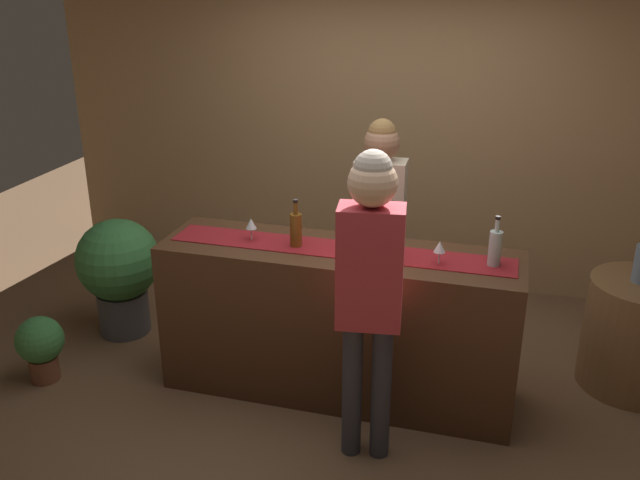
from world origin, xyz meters
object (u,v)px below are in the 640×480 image
(wine_bottle_clear, at_px, (495,248))
(wine_glass_mid_counter, at_px, (440,248))
(customer_sipping, at_px, (370,276))
(wine_bottle_amber, at_px, (296,229))
(bartender, at_px, (379,214))
(wine_glass_near_customer, at_px, (251,224))
(wine_bottle_green, at_px, (392,240))
(potted_plant_small, at_px, (40,345))
(potted_plant_tall, at_px, (119,269))
(round_side_table, at_px, (637,334))

(wine_bottle_clear, height_order, wine_glass_mid_counter, wine_bottle_clear)
(wine_glass_mid_counter, height_order, customer_sipping, customer_sipping)
(wine_bottle_amber, height_order, bartender, bartender)
(wine_bottle_clear, relative_size, wine_glass_mid_counter, 2.10)
(wine_bottle_amber, xyz_separation_m, wine_glass_near_customer, (-0.30, 0.02, -0.01))
(wine_bottle_clear, bearing_deg, wine_glass_near_customer, -179.71)
(wine_bottle_green, xyz_separation_m, customer_sipping, (-0.02, -0.53, 0.01))
(potted_plant_small, bearing_deg, potted_plant_tall, 76.87)
(round_side_table, bearing_deg, wine_glass_near_customer, -166.27)
(round_side_table, distance_m, potted_plant_tall, 3.61)
(bartender, relative_size, round_side_table, 2.27)
(wine_bottle_amber, xyz_separation_m, potted_plant_small, (-1.65, -0.40, -0.84))
(round_side_table, distance_m, potted_plant_small, 3.91)
(wine_bottle_clear, relative_size, bartender, 0.18)
(wine_bottle_green, relative_size, wine_glass_near_customer, 2.10)
(wine_glass_near_customer, xyz_separation_m, potted_plant_small, (-1.36, -0.43, -0.83))
(wine_bottle_clear, relative_size, customer_sipping, 0.17)
(wine_bottle_green, height_order, wine_glass_mid_counter, wine_bottle_green)
(wine_bottle_clear, distance_m, wine_bottle_green, 0.59)
(wine_glass_near_customer, bearing_deg, wine_bottle_clear, 0.29)
(bartender, distance_m, round_side_table, 1.85)
(wine_bottle_clear, relative_size, wine_bottle_amber, 1.00)
(potted_plant_small, bearing_deg, round_side_table, 15.09)
(bartender, relative_size, potted_plant_small, 3.68)
(customer_sipping, xyz_separation_m, potted_plant_tall, (-2.06, 0.89, -0.60))
(wine_bottle_clear, height_order, potted_plant_small, wine_bottle_clear)
(wine_bottle_green, distance_m, potted_plant_small, 2.43)
(round_side_table, bearing_deg, potted_plant_tall, -175.58)
(wine_bottle_green, distance_m, bartender, 0.65)
(bartender, xyz_separation_m, round_side_table, (1.72, 0.01, -0.67))
(potted_plant_small, bearing_deg, bartender, 26.10)
(wine_glass_near_customer, height_order, round_side_table, wine_glass_near_customer)
(wine_bottle_green, height_order, bartender, bartender)
(wine_bottle_amber, relative_size, wine_glass_near_customer, 2.10)
(wine_bottle_clear, distance_m, wine_bottle_amber, 1.18)
(wine_bottle_clear, bearing_deg, potted_plant_tall, 173.46)
(wine_bottle_amber, distance_m, potted_plant_tall, 1.63)
(wine_glass_near_customer, xyz_separation_m, round_side_table, (2.42, 0.59, -0.73))
(bartender, xyz_separation_m, potted_plant_tall, (-1.88, -0.27, -0.52))
(wine_bottle_clear, relative_size, potted_plant_small, 0.66)
(wine_bottle_clear, relative_size, potted_plant_tall, 0.34)
(wine_bottle_green, height_order, wine_bottle_amber, same)
(wine_bottle_green, distance_m, wine_glass_mid_counter, 0.28)
(wine_glass_near_customer, height_order, wine_glass_mid_counter, same)
(wine_bottle_green, height_order, round_side_table, wine_bottle_green)
(wine_bottle_clear, xyz_separation_m, wine_bottle_amber, (-1.18, -0.03, 0.00))
(wine_bottle_green, xyz_separation_m, wine_glass_mid_counter, (0.28, -0.02, -0.01))
(wine_bottle_amber, height_order, customer_sipping, customer_sipping)
(wine_bottle_green, bearing_deg, wine_glass_near_customer, 177.50)
(wine_bottle_clear, distance_m, potted_plant_tall, 2.74)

